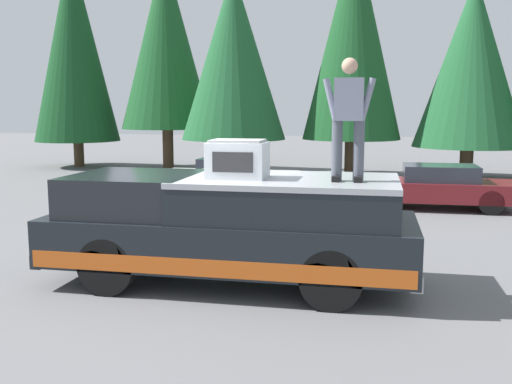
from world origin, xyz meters
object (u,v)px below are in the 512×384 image
(pickup_truck, at_px, (230,227))
(parked_car_maroon, at_px, (437,187))
(person_on_truck_bed, at_px, (349,116))
(compressor_unit, at_px, (238,159))
(parked_car_white, at_px, (230,177))

(pickup_truck, distance_m, parked_car_maroon, 8.37)
(person_on_truck_bed, bearing_deg, pickup_truck, 82.83)
(pickup_truck, xyz_separation_m, compressor_unit, (-0.15, -0.16, 1.05))
(pickup_truck, xyz_separation_m, parked_car_white, (8.42, 2.14, -0.29))
(compressor_unit, bearing_deg, person_on_truck_bed, -92.44)
(person_on_truck_bed, bearing_deg, parked_car_white, 24.18)
(person_on_truck_bed, distance_m, parked_car_maroon, 8.19)
(parked_car_maroon, xyz_separation_m, parked_car_white, (0.95, 5.90, 0.00))
(compressor_unit, bearing_deg, parked_car_maroon, -25.30)
(pickup_truck, bearing_deg, parked_car_white, 14.25)
(person_on_truck_bed, xyz_separation_m, parked_car_white, (8.64, 3.88, -1.97))
(compressor_unit, distance_m, parked_car_white, 8.97)
(pickup_truck, relative_size, person_on_truck_bed, 3.28)
(pickup_truck, relative_size, parked_car_maroon, 1.35)
(parked_car_maroon, relative_size, parked_car_white, 1.00)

